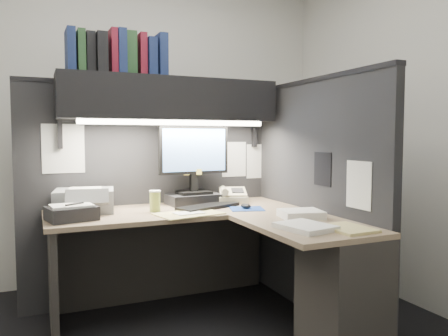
{
  "coord_description": "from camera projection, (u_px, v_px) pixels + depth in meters",
  "views": [
    {
      "loc": [
        -0.78,
        -2.31,
        1.23
      ],
      "look_at": [
        0.44,
        0.51,
        1.01
      ],
      "focal_mm": 35.0,
      "sensor_mm": 36.0,
      "label": 1
    }
  ],
  "objects": [
    {
      "name": "wall_back",
      "position": [
        132.0,
        123.0,
        3.79
      ],
      "size": [
        3.5,
        0.04,
        2.7
      ],
      "primitive_type": "cube",
      "color": "white",
      "rests_on": "floor"
    },
    {
      "name": "wall_front",
      "position": [
        388.0,
        86.0,
        1.04
      ],
      "size": [
        3.5,
        0.04,
        2.7
      ],
      "primitive_type": "cube",
      "color": "white",
      "rests_on": "floor"
    },
    {
      "name": "wall_right",
      "position": [
        420.0,
        120.0,
        3.11
      ],
      "size": [
        0.04,
        3.0,
        2.7
      ],
      "primitive_type": "cube",
      "color": "white",
      "rests_on": "floor"
    },
    {
      "name": "partition_back",
      "position": [
        152.0,
        194.0,
        3.32
      ],
      "size": [
        1.9,
        0.06,
        1.6
      ],
      "primitive_type": "cube",
      "color": "black",
      "rests_on": "floor"
    },
    {
      "name": "partition_right",
      "position": [
        314.0,
        199.0,
        3.01
      ],
      "size": [
        0.06,
        1.5,
        1.6
      ],
      "primitive_type": "cube",
      "color": "black",
      "rests_on": "floor"
    },
    {
      "name": "desk",
      "position": [
        255.0,
        267.0,
        2.65
      ],
      "size": [
        1.7,
        1.53,
        0.73
      ],
      "color": "#997961",
      "rests_on": "floor"
    },
    {
      "name": "overhead_shelf",
      "position": [
        170.0,
        100.0,
        3.14
      ],
      "size": [
        1.55,
        0.34,
        0.3
      ],
      "primitive_type": "cube",
      "color": "black",
      "rests_on": "partition_back"
    },
    {
      "name": "task_light_tube",
      "position": [
        176.0,
        123.0,
        3.03
      ],
      "size": [
        1.32,
        0.04,
        0.04
      ],
      "primitive_type": "cylinder",
      "rotation": [
        0.0,
        1.57,
        0.0
      ],
      "color": "white",
      "rests_on": "overhead_shelf"
    },
    {
      "name": "monitor",
      "position": [
        194.0,
        173.0,
        3.24
      ],
      "size": [
        0.54,
        0.26,
        0.58
      ],
      "rotation": [
        0.0,
        0.0,
        0.06
      ],
      "color": "black",
      "rests_on": "desk"
    },
    {
      "name": "keyboard",
      "position": [
        208.0,
        207.0,
        3.06
      ],
      "size": [
        0.51,
        0.34,
        0.02
      ],
      "primitive_type": "cube",
      "rotation": [
        0.0,
        0.0,
        0.41
      ],
      "color": "black",
      "rests_on": "desk"
    },
    {
      "name": "mousepad",
      "position": [
        247.0,
        209.0,
        3.03
      ],
      "size": [
        0.28,
        0.27,
        0.0
      ],
      "primitive_type": "cube",
      "rotation": [
        0.0,
        0.0,
        -0.31
      ],
      "color": "navy",
      "rests_on": "desk"
    },
    {
      "name": "mouse",
      "position": [
        246.0,
        206.0,
        3.03
      ],
      "size": [
        0.07,
        0.1,
        0.03
      ],
      "primitive_type": "ellipsoid",
      "rotation": [
        0.0,
        0.0,
        0.12
      ],
      "color": "black",
      "rests_on": "mousepad"
    },
    {
      "name": "telephone",
      "position": [
        232.0,
        197.0,
        3.34
      ],
      "size": [
        0.28,
        0.29,
        0.09
      ],
      "primitive_type": "cube",
      "rotation": [
        0.0,
        0.0,
        -0.32
      ],
      "color": "#B6AC8C",
      "rests_on": "desk"
    },
    {
      "name": "coffee_cup",
      "position": [
        155.0,
        202.0,
        2.92
      ],
      "size": [
        0.08,
        0.08,
        0.13
      ],
      "primitive_type": "cylinder",
      "rotation": [
        0.0,
        0.0,
        0.19
      ],
      "color": "#CDCE52",
      "rests_on": "desk"
    },
    {
      "name": "printer",
      "position": [
        84.0,
        201.0,
        2.91
      ],
      "size": [
        0.42,
        0.37,
        0.15
      ],
      "primitive_type": "cube",
      "rotation": [
        0.0,
        0.0,
        -0.15
      ],
      "color": "#929597",
      "rests_on": "desk"
    },
    {
      "name": "notebook_stack",
      "position": [
        72.0,
        213.0,
        2.63
      ],
      "size": [
        0.32,
        0.28,
        0.08
      ],
      "primitive_type": "cube",
      "rotation": [
        0.0,
        0.0,
        0.22
      ],
      "color": "black",
      "rests_on": "desk"
    },
    {
      "name": "open_folder",
      "position": [
        189.0,
        214.0,
        2.82
      ],
      "size": [
        0.46,
        0.35,
        0.01
      ],
      "primitive_type": "cube",
      "rotation": [
        0.0,
        0.0,
        0.2
      ],
      "color": "#CABC71",
      "rests_on": "desk"
    },
    {
      "name": "paper_stack_a",
      "position": [
        301.0,
        214.0,
        2.7
      ],
      "size": [
        0.29,
        0.26,
        0.05
      ],
      "primitive_type": "cube",
      "rotation": [
        0.0,
        0.0,
        -0.21
      ],
      "color": "white",
      "rests_on": "desk"
    },
    {
      "name": "paper_stack_b",
      "position": [
        305.0,
        227.0,
        2.36
      ],
      "size": [
        0.28,
        0.33,
        0.03
      ],
      "primitive_type": "cube",
      "rotation": [
        0.0,
        0.0,
        0.19
      ],
      "color": "white",
      "rests_on": "desk"
    },
    {
      "name": "manila_stack",
      "position": [
        348.0,
        229.0,
        2.34
      ],
      "size": [
        0.23,
        0.28,
        0.02
      ],
      "primitive_type": "cube",
      "rotation": [
        0.0,
        0.0,
        0.05
      ],
      "color": "#CABC71",
      "rests_on": "desk"
    },
    {
      "name": "binder_row",
      "position": [
        117.0,
        55.0,
        2.98
      ],
      "size": [
        0.66,
        0.25,
        0.3
      ],
      "color": "navy",
      "rests_on": "overhead_shelf"
    },
    {
      "name": "pinned_papers",
      "position": [
        218.0,
        162.0,
        3.12
      ],
      "size": [
        1.76,
        1.31,
        0.51
      ],
      "color": "white",
      "rests_on": "partition_back"
    }
  ]
}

